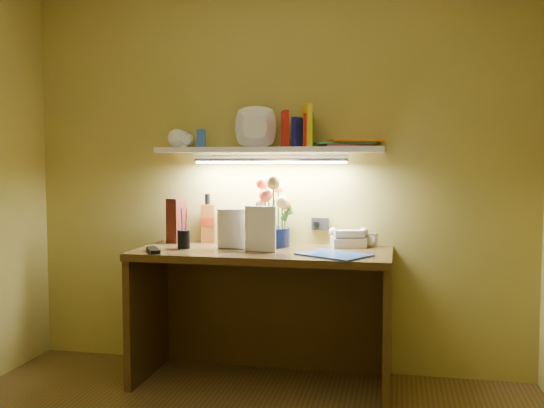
# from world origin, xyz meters

# --- Properties ---
(desk) EXTENTS (1.40, 0.60, 0.75)m
(desk) POSITION_xyz_m (0.00, 1.20, 0.38)
(desk) COLOR #35220E
(desk) RESTS_ON ground
(flower_bouquet) EXTENTS (0.27, 0.27, 0.38)m
(flower_bouquet) POSITION_xyz_m (0.02, 1.34, 0.94)
(flower_bouquet) COLOR #0B1133
(flower_bouquet) RESTS_ON desk
(telephone) EXTENTS (0.21, 0.18, 0.11)m
(telephone) POSITION_xyz_m (0.45, 1.40, 0.81)
(telephone) COLOR silver
(telephone) RESTS_ON desk
(desk_clock) EXTENTS (0.09, 0.06, 0.08)m
(desk_clock) POSITION_xyz_m (0.57, 1.45, 0.79)
(desk_clock) COLOR silver
(desk_clock) RESTS_ON desk
(whisky_bottle) EXTENTS (0.10, 0.10, 0.29)m
(whisky_bottle) POSITION_xyz_m (-0.39, 1.43, 0.90)
(whisky_bottle) COLOR #A3581D
(whisky_bottle) RESTS_ON desk
(whisky_box) EXTENTS (0.11, 0.11, 0.26)m
(whisky_box) POSITION_xyz_m (-0.57, 1.38, 0.88)
(whisky_box) COLOR #511A12
(whisky_box) RESTS_ON desk
(pen_cup) EXTENTS (0.09, 0.09, 0.17)m
(pen_cup) POSITION_xyz_m (-0.44, 1.16, 0.84)
(pen_cup) COLOR black
(pen_cup) RESTS_ON desk
(art_card) EXTENTS (0.19, 0.06, 0.19)m
(art_card) POSITION_xyz_m (-0.19, 1.40, 0.84)
(art_card) COLOR silver
(art_card) RESTS_ON desk
(tv_remote) EXTENTS (0.14, 0.18, 0.02)m
(tv_remote) POSITION_xyz_m (-0.56, 1.00, 0.76)
(tv_remote) COLOR black
(tv_remote) RESTS_ON desk
(blue_folder) EXTENTS (0.42, 0.39, 0.01)m
(blue_folder) POSITION_xyz_m (0.41, 1.08, 0.75)
(blue_folder) COLOR blue
(blue_folder) RESTS_ON desk
(desk_book_a) EXTENTS (0.17, 0.03, 0.22)m
(desk_book_a) POSITION_xyz_m (-0.26, 1.21, 0.86)
(desk_book_a) COLOR silver
(desk_book_a) RESTS_ON desk
(desk_book_b) EXTENTS (0.18, 0.06, 0.25)m
(desk_book_b) POSITION_xyz_m (-0.09, 1.15, 0.87)
(desk_book_b) COLOR white
(desk_book_b) RESTS_ON desk
(wall_shelf) EXTENTS (1.32, 0.33, 0.27)m
(wall_shelf) POSITION_xyz_m (0.01, 1.38, 1.34)
(wall_shelf) COLOR white
(wall_shelf) RESTS_ON ground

